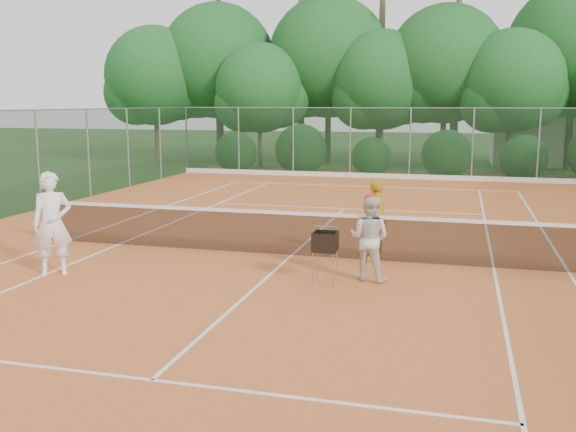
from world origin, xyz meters
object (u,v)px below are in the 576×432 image
object	(u,v)px
player_center_grp	(369,238)
player_yellow	(376,220)
ball_hopper	(325,243)
player_white	(52,224)

from	to	relation	value
player_center_grp	player_yellow	xyz separation A→B (m)	(-0.08, 1.56, 0.05)
player_center_grp	ball_hopper	bearing A→B (deg)	-150.16
player_white	player_center_grp	distance (m)	5.91
player_white	player_center_grp	world-z (taller)	player_white
player_center_grp	ball_hopper	xyz separation A→B (m)	(-0.73, -0.42, -0.04)
player_yellow	ball_hopper	distance (m)	2.09
player_white	player_yellow	distance (m)	6.33
player_yellow	player_white	bearing A→B (deg)	-56.54
player_white	player_yellow	world-z (taller)	player_white
player_center_grp	ball_hopper	distance (m)	0.84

